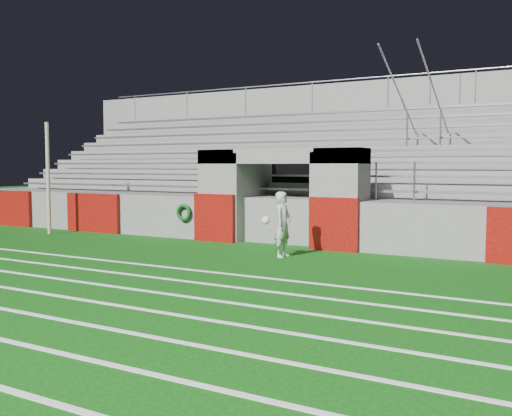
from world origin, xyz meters
The scene contains 6 objects.
ground centered at (0.00, 0.00, 0.00)m, with size 90.00×90.00×0.00m, color #0B460B.
field_post centered at (-7.34, 1.90, 1.75)m, with size 0.11×0.11×3.50m, color tan.
field_markings centered at (0.00, -5.00, 0.01)m, with size 28.00×8.09×0.01m.
stadium_structure centered at (0.00, 7.97, 1.49)m, with size 26.00×8.48×5.42m.
goalkeeper_with_ball centered at (1.12, 1.44, 0.77)m, with size 0.60×0.66×1.54m.
hose_coil centered at (-2.84, 2.92, 0.78)m, with size 0.50×0.14×0.51m.
Camera 1 is at (7.11, -10.44, 2.14)m, focal length 40.00 mm.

